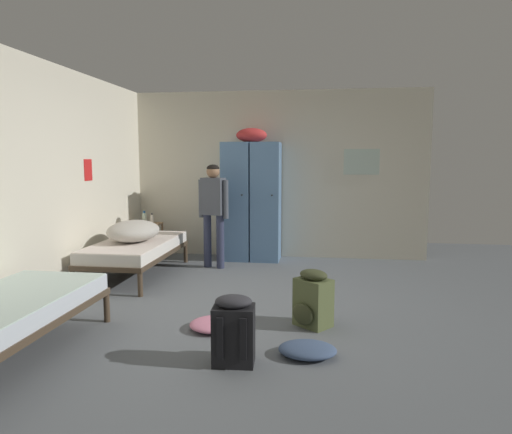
{
  "coord_description": "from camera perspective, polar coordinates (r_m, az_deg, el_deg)",
  "views": [
    {
      "loc": [
        0.71,
        -4.82,
        1.59
      ],
      "look_at": [
        0.0,
        0.27,
        0.95
      ],
      "focal_mm": 32.69,
      "sensor_mm": 36.0,
      "label": 1
    }
  ],
  "objects": [
    {
      "name": "clothes_pile_denim",
      "position": [
        3.95,
        6.32,
        -15.83
      ],
      "size": [
        0.47,
        0.37,
        0.11
      ],
      "color": "#42567A",
      "rests_on": "ground_plane"
    },
    {
      "name": "ground_plane",
      "position": [
        5.12,
        -0.43,
        -10.98
      ],
      "size": [
        8.63,
        8.63,
        0.0
      ],
      "primitive_type": "plane",
      "color": "slate"
    },
    {
      "name": "lotion_bottle",
      "position": [
        7.61,
        -12.61,
        -0.22
      ],
      "size": [
        0.05,
        0.05,
        0.17
      ],
      "color": "white",
      "rests_on": "shelf_unit"
    },
    {
      "name": "bed_left_rear",
      "position": [
        6.56,
        -14.47,
        -3.76
      ],
      "size": [
        0.9,
        1.9,
        0.49
      ],
      "color": "#473828",
      "rests_on": "ground_plane"
    },
    {
      "name": "person_traveler",
      "position": [
        6.81,
        -5.23,
        1.36
      ],
      "size": [
        0.47,
        0.27,
        1.51
      ],
      "color": "#2D334C",
      "rests_on": "ground_plane"
    },
    {
      "name": "shelf_unit",
      "position": [
        7.71,
        -12.93,
        -2.38
      ],
      "size": [
        0.38,
        0.3,
        0.57
      ],
      "color": "#99704C",
      "rests_on": "ground_plane"
    },
    {
      "name": "water_bottle",
      "position": [
        7.71,
        -13.5,
        -0.06
      ],
      "size": [
        0.07,
        0.07,
        0.19
      ],
      "color": "silver",
      "rests_on": "shelf_unit"
    },
    {
      "name": "clothes_pile_pink",
      "position": [
        4.51,
        -5.2,
        -12.94
      ],
      "size": [
        0.45,
        0.44,
        0.09
      ],
      "color": "pink",
      "rests_on": "ground_plane"
    },
    {
      "name": "backpack_black",
      "position": [
        3.73,
        -2.72,
        -13.75
      ],
      "size": [
        0.33,
        0.35,
        0.55
      ],
      "color": "black",
      "rests_on": "ground_plane"
    },
    {
      "name": "room_backdrop",
      "position": [
        6.41,
        -9.87,
        4.74
      ],
      "size": [
        4.76,
        5.46,
        2.68
      ],
      "color": "beige",
      "rests_on": "ground_plane"
    },
    {
      "name": "locker_bank",
      "position": [
        7.34,
        -0.54,
        2.24
      ],
      "size": [
        0.9,
        0.55,
        2.07
      ],
      "color": "#5B84B2",
      "rests_on": "ground_plane"
    },
    {
      "name": "bed_left_front",
      "position": [
        4.27,
        -28.58,
        -10.23
      ],
      "size": [
        0.9,
        1.9,
        0.49
      ],
      "color": "#473828",
      "rests_on": "ground_plane"
    },
    {
      "name": "bedding_heap",
      "position": [
        6.48,
        -14.76,
        -1.65
      ],
      "size": [
        0.66,
        0.86,
        0.28
      ],
      "color": "#B7B2A8",
      "rests_on": "bed_left_rear"
    },
    {
      "name": "backpack_olive",
      "position": [
        4.53,
        6.93,
        -10.0
      ],
      "size": [
        0.41,
        0.42,
        0.55
      ],
      "color": "#566038",
      "rests_on": "ground_plane"
    }
  ]
}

